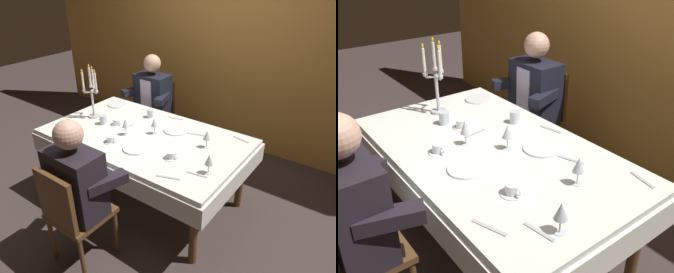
# 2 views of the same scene
# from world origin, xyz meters

# --- Properties ---
(ground_plane) EXTENTS (12.00, 12.00, 0.00)m
(ground_plane) POSITION_xyz_m (0.00, 0.00, 0.00)
(ground_plane) COLOR #3E3230
(back_wall) EXTENTS (6.00, 0.12, 2.70)m
(back_wall) POSITION_xyz_m (0.00, 1.66, 1.35)
(back_wall) COLOR #C78B3C
(back_wall) RESTS_ON ground_plane
(dining_table) EXTENTS (1.94, 1.14, 0.74)m
(dining_table) POSITION_xyz_m (0.00, 0.00, 0.62)
(dining_table) COLOR white
(dining_table) RESTS_ON ground_plane
(candelabra) EXTENTS (0.15, 0.17, 0.56)m
(candelabra) POSITION_xyz_m (-0.69, 0.00, 0.99)
(candelabra) COLOR silver
(candelabra) RESTS_ON dining_table
(dinner_plate_0) EXTENTS (0.22, 0.22, 0.01)m
(dinner_plate_0) POSITION_xyz_m (-0.72, 0.38, 0.75)
(dinner_plate_0) COLOR white
(dinner_plate_0) RESTS_ON dining_table
(dinner_plate_1) EXTENTS (0.23, 0.23, 0.01)m
(dinner_plate_1) POSITION_xyz_m (0.11, -0.25, 0.75)
(dinner_plate_1) COLOR white
(dinner_plate_1) RESTS_ON dining_table
(dinner_plate_2) EXTENTS (0.24, 0.24, 0.01)m
(dinner_plate_2) POSITION_xyz_m (0.20, 0.24, 0.75)
(dinner_plate_2) COLOR white
(dinner_plate_2) RESTS_ON dining_table
(wine_glass_0) EXTENTS (0.07, 0.07, 0.16)m
(wine_glass_0) POSITION_xyz_m (-0.14, -0.10, 0.85)
(wine_glass_0) COLOR silver
(wine_glass_0) RESTS_ON dining_table
(wine_glass_1) EXTENTS (0.07, 0.07, 0.16)m
(wine_glass_1) POSITION_xyz_m (0.80, -0.21, 0.86)
(wine_glass_1) COLOR silver
(wine_glass_1) RESTS_ON dining_table
(wine_glass_2) EXTENTS (0.07, 0.07, 0.16)m
(wine_glass_2) POSITION_xyz_m (0.59, 0.13, 0.85)
(wine_glass_2) COLOR silver
(wine_glass_2) RESTS_ON dining_table
(wine_glass_3) EXTENTS (0.07, 0.07, 0.16)m
(wine_glass_3) POSITION_xyz_m (0.06, 0.07, 0.85)
(wine_glass_3) COLOR silver
(wine_glass_3) RESTS_ON dining_table
(water_tumbler_0) EXTENTS (0.07, 0.07, 0.09)m
(water_tumbler_0) POSITION_xyz_m (-0.49, -0.06, 0.79)
(water_tumbler_0) COLOR silver
(water_tumbler_0) RESTS_ON dining_table
(water_tumbler_1) EXTENTS (0.07, 0.07, 0.09)m
(water_tumbler_1) POSITION_xyz_m (-0.20, 0.34, 0.78)
(water_tumbler_1) COLOR silver
(water_tumbler_1) RESTS_ON dining_table
(coffee_cup_0) EXTENTS (0.13, 0.12, 0.06)m
(coffee_cup_0) POSITION_xyz_m (0.45, -0.20, 0.77)
(coffee_cup_0) COLOR white
(coffee_cup_0) RESTS_ON dining_table
(coffee_cup_1) EXTENTS (0.13, 0.12, 0.06)m
(coffee_cup_1) POSITION_xyz_m (-0.15, -0.29, 0.77)
(coffee_cup_1) COLOR white
(coffee_cup_1) RESTS_ON dining_table
(coffee_cup_2) EXTENTS (0.13, 0.12, 0.06)m
(coffee_cup_2) POSITION_xyz_m (-0.36, 0.00, 0.77)
(coffee_cup_2) COLOR white
(coffee_cup_2) RESTS_ON dining_table
(spoon_0) EXTENTS (0.17, 0.04, 0.01)m
(spoon_0) POSITION_xyz_m (0.75, -0.28, 0.74)
(spoon_0) COLOR #B7B7BC
(spoon_0) RESTS_ON dining_table
(spoon_1) EXTENTS (0.17, 0.05, 0.01)m
(spoon_1) POSITION_xyz_m (0.04, 0.47, 0.74)
(spoon_1) COLOR #B7B7BC
(spoon_1) RESTS_ON dining_table
(knife_2) EXTENTS (0.19, 0.08, 0.01)m
(knife_2) POSITION_xyz_m (0.59, -0.44, 0.74)
(knife_2) COLOR #B7B7BC
(knife_2) RESTS_ON dining_table
(fork_3) EXTENTS (0.17, 0.07, 0.01)m
(fork_3) POSITION_xyz_m (0.40, 0.28, 0.74)
(fork_3) COLOR #B7B7BC
(fork_3) RESTS_ON dining_table
(spoon_4) EXTENTS (0.04, 0.17, 0.01)m
(spoon_4) POSITION_xyz_m (-0.23, 0.02, 0.74)
(spoon_4) COLOR #B7B7BC
(spoon_4) RESTS_ON dining_table
(fork_5) EXTENTS (0.17, 0.05, 0.01)m
(fork_5) POSITION_xyz_m (0.78, 0.44, 0.74)
(fork_5) COLOR #B7B7BC
(fork_5) RESTS_ON dining_table
(seated_diner_0) EXTENTS (0.63, 0.48, 1.24)m
(seated_diner_0) POSITION_xyz_m (-0.59, 0.89, 0.74)
(seated_diner_0) COLOR brown
(seated_diner_0) RESTS_ON ground_plane
(seated_diner_1) EXTENTS (0.63, 0.48, 1.24)m
(seated_diner_1) POSITION_xyz_m (0.07, -0.89, 0.74)
(seated_diner_1) COLOR brown
(seated_diner_1) RESTS_ON ground_plane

